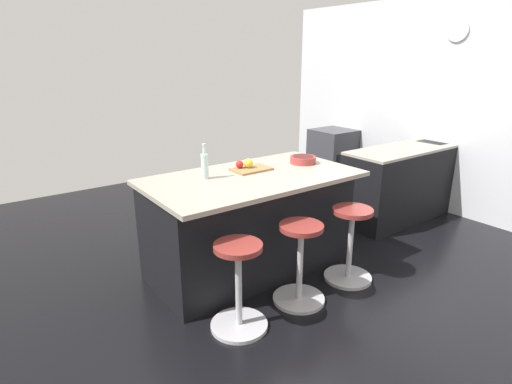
{
  "coord_description": "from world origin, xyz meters",
  "views": [
    {
      "loc": [
        2.27,
        2.77,
        1.98
      ],
      "look_at": [
        0.18,
        -0.09,
        0.81
      ],
      "focal_mm": 28.97,
      "sensor_mm": 36.0,
      "label": 1
    }
  ],
  "objects_px": {
    "kitchen_island": "(250,222)",
    "cutting_board": "(251,169)",
    "apple_yellow": "(248,163)",
    "apple_red": "(240,164)",
    "oven_range": "(332,157)",
    "stool_middle": "(300,266)",
    "stool_near_camera": "(239,289)",
    "fruit_bowl": "(303,159)",
    "water_bottle": "(205,165)",
    "stool_by_window": "(350,247)"
  },
  "relations": [
    {
      "from": "apple_red",
      "to": "apple_yellow",
      "type": "bearing_deg",
      "value": 154.71
    },
    {
      "from": "oven_range",
      "to": "stool_middle",
      "type": "relative_size",
      "value": 1.26
    },
    {
      "from": "apple_yellow",
      "to": "apple_red",
      "type": "relative_size",
      "value": 1.21
    },
    {
      "from": "stool_by_window",
      "to": "apple_red",
      "type": "height_order",
      "value": "apple_red"
    },
    {
      "from": "stool_near_camera",
      "to": "water_bottle",
      "type": "bearing_deg",
      "value": -104.63
    },
    {
      "from": "stool_near_camera",
      "to": "apple_red",
      "type": "height_order",
      "value": "apple_red"
    },
    {
      "from": "oven_range",
      "to": "water_bottle",
      "type": "distance_m",
      "value": 3.46
    },
    {
      "from": "stool_middle",
      "to": "apple_red",
      "type": "relative_size",
      "value": 9.55
    },
    {
      "from": "kitchen_island",
      "to": "stool_near_camera",
      "type": "distance_m",
      "value": 0.95
    },
    {
      "from": "kitchen_island",
      "to": "apple_red",
      "type": "xyz_separation_m",
      "value": [
        -0.01,
        -0.18,
        0.53
      ]
    },
    {
      "from": "stool_middle",
      "to": "apple_red",
      "type": "xyz_separation_m",
      "value": [
        -0.01,
        -0.89,
        0.68
      ]
    },
    {
      "from": "stool_near_camera",
      "to": "water_bottle",
      "type": "xyz_separation_m",
      "value": [
        -0.22,
        -0.84,
        0.74
      ]
    },
    {
      "from": "oven_range",
      "to": "apple_yellow",
      "type": "relative_size",
      "value": 9.92
    },
    {
      "from": "oven_range",
      "to": "stool_near_camera",
      "type": "distance_m",
      "value": 4.0
    },
    {
      "from": "stool_near_camera",
      "to": "fruit_bowl",
      "type": "distance_m",
      "value": 1.62
    },
    {
      "from": "stool_middle",
      "to": "fruit_bowl",
      "type": "distance_m",
      "value": 1.2
    },
    {
      "from": "cutting_board",
      "to": "stool_by_window",
      "type": "bearing_deg",
      "value": 121.91
    },
    {
      "from": "apple_yellow",
      "to": "fruit_bowl",
      "type": "distance_m",
      "value": 0.6
    },
    {
      "from": "stool_middle",
      "to": "water_bottle",
      "type": "height_order",
      "value": "water_bottle"
    },
    {
      "from": "oven_range",
      "to": "apple_red",
      "type": "relative_size",
      "value": 12.05
    },
    {
      "from": "stool_middle",
      "to": "stool_by_window",
      "type": "bearing_deg",
      "value": 180.0
    },
    {
      "from": "cutting_board",
      "to": "fruit_bowl",
      "type": "relative_size",
      "value": 1.39
    },
    {
      "from": "water_bottle",
      "to": "oven_range",
      "type": "bearing_deg",
      "value": -155.71
    },
    {
      "from": "cutting_board",
      "to": "water_bottle",
      "type": "xyz_separation_m",
      "value": [
        0.49,
        -0.01,
        0.11
      ]
    },
    {
      "from": "apple_red",
      "to": "water_bottle",
      "type": "relative_size",
      "value": 0.23
    },
    {
      "from": "kitchen_island",
      "to": "fruit_bowl",
      "type": "height_order",
      "value": "fruit_bowl"
    },
    {
      "from": "kitchen_island",
      "to": "apple_yellow",
      "type": "height_order",
      "value": "apple_yellow"
    },
    {
      "from": "stool_near_camera",
      "to": "fruit_bowl",
      "type": "bearing_deg",
      "value": -150.18
    },
    {
      "from": "apple_yellow",
      "to": "stool_by_window",
      "type": "bearing_deg",
      "value": 121.48
    },
    {
      "from": "fruit_bowl",
      "to": "cutting_board",
      "type": "bearing_deg",
      "value": -8.47
    },
    {
      "from": "oven_range",
      "to": "fruit_bowl",
      "type": "relative_size",
      "value": 3.4
    },
    {
      "from": "stool_middle",
      "to": "stool_near_camera",
      "type": "xyz_separation_m",
      "value": [
        0.61,
        0.0,
        0.0
      ]
    },
    {
      "from": "stool_near_camera",
      "to": "apple_red",
      "type": "distance_m",
      "value": 1.28
    },
    {
      "from": "cutting_board",
      "to": "apple_red",
      "type": "relative_size",
      "value": 4.93
    },
    {
      "from": "apple_yellow",
      "to": "kitchen_island",
      "type": "bearing_deg",
      "value": 58.87
    },
    {
      "from": "stool_middle",
      "to": "oven_range",
      "type": "bearing_deg",
      "value": -140.44
    },
    {
      "from": "stool_middle",
      "to": "apple_yellow",
      "type": "distance_m",
      "value": 1.1
    },
    {
      "from": "oven_range",
      "to": "stool_by_window",
      "type": "relative_size",
      "value": 1.26
    },
    {
      "from": "apple_red",
      "to": "fruit_bowl",
      "type": "distance_m",
      "value": 0.68
    },
    {
      "from": "kitchen_island",
      "to": "apple_red",
      "type": "distance_m",
      "value": 0.56
    },
    {
      "from": "oven_range",
      "to": "kitchen_island",
      "type": "bearing_deg",
      "value": 29.37
    },
    {
      "from": "cutting_board",
      "to": "water_bottle",
      "type": "bearing_deg",
      "value": -1.58
    },
    {
      "from": "oven_range",
      "to": "stool_near_camera",
      "type": "relative_size",
      "value": 1.26
    },
    {
      "from": "kitchen_island",
      "to": "apple_yellow",
      "type": "xyz_separation_m",
      "value": [
        -0.09,
        -0.14,
        0.53
      ]
    },
    {
      "from": "apple_yellow",
      "to": "fruit_bowl",
      "type": "xyz_separation_m",
      "value": [
        -0.59,
        0.12,
        -0.02
      ]
    },
    {
      "from": "oven_range",
      "to": "cutting_board",
      "type": "height_order",
      "value": "cutting_board"
    },
    {
      "from": "stool_middle",
      "to": "kitchen_island",
      "type": "bearing_deg",
      "value": -90.0
    },
    {
      "from": "kitchen_island",
      "to": "cutting_board",
      "type": "distance_m",
      "value": 0.5
    },
    {
      "from": "apple_yellow",
      "to": "fruit_bowl",
      "type": "bearing_deg",
      "value": 168.65
    },
    {
      "from": "stool_near_camera",
      "to": "water_bottle",
      "type": "relative_size",
      "value": 2.23
    }
  ]
}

